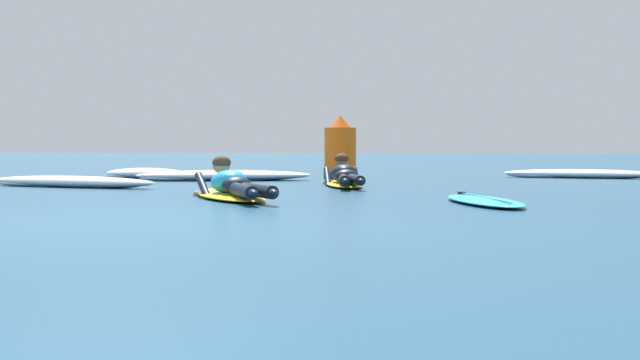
# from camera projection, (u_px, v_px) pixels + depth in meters

# --- Properties ---
(ground_plane) EXTENTS (120.00, 120.00, 0.00)m
(ground_plane) POSITION_uv_depth(u_px,v_px,m) (297.00, 178.00, 17.17)
(ground_plane) COLOR navy
(surfer_near) EXTENTS (1.55, 2.49, 0.55)m
(surfer_near) POSITION_uv_depth(u_px,v_px,m) (232.00, 188.00, 10.24)
(surfer_near) COLOR yellow
(surfer_near) RESTS_ON ground
(surfer_far) EXTENTS (0.90, 2.58, 0.54)m
(surfer_far) POSITION_uv_depth(u_px,v_px,m) (345.00, 177.00, 13.42)
(surfer_far) COLOR yellow
(surfer_far) RESTS_ON ground
(drifting_surfboard) EXTENTS (1.04, 2.17, 0.16)m
(drifting_surfboard) POSITION_uv_depth(u_px,v_px,m) (483.00, 201.00, 9.50)
(drifting_surfboard) COLOR #2DB2D1
(drifting_surfboard) RESTS_ON ground
(whitewater_mid_left) EXTENTS (1.51, 0.78, 0.20)m
(whitewater_mid_left) POSITION_uv_depth(u_px,v_px,m) (145.00, 174.00, 16.96)
(whitewater_mid_left) COLOR white
(whitewater_mid_left) RESTS_ON ground
(whitewater_mid_right) EXTENTS (2.94, 1.30, 0.17)m
(whitewater_mid_right) POSITION_uv_depth(u_px,v_px,m) (580.00, 174.00, 17.14)
(whitewater_mid_right) COLOR white
(whitewater_mid_right) RESTS_ON ground
(whitewater_back) EXTENTS (3.00, 1.42, 0.17)m
(whitewater_back) POSITION_uv_depth(u_px,v_px,m) (71.00, 182.00, 13.34)
(whitewater_back) COLOR white
(whitewater_back) RESTS_ON ground
(whitewater_far_band) EXTENTS (3.16, 1.40, 0.19)m
(whitewater_far_band) POSITION_uv_depth(u_px,v_px,m) (224.00, 176.00, 15.91)
(whitewater_far_band) COLOR white
(whitewater_far_band) RESTS_ON ground
(channel_marker_buoy) EXTENTS (0.63, 0.63, 1.19)m
(channel_marker_buoy) POSITION_uv_depth(u_px,v_px,m) (340.00, 152.00, 17.04)
(channel_marker_buoy) COLOR #EA5B0F
(channel_marker_buoy) RESTS_ON ground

